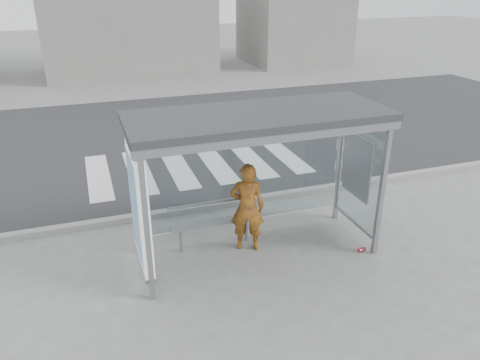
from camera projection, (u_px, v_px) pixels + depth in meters
name	position (u px, v px, depth m)	size (l,w,h in m)	color
ground	(257.00, 252.00, 8.49)	(80.00, 80.00, 0.00)	slate
road	(176.00, 136.00, 14.54)	(30.00, 10.00, 0.01)	#262628
curb	(225.00, 203.00, 10.15)	(30.00, 0.18, 0.12)	gray
crosswalk	(196.00, 164.00, 12.38)	(5.55, 3.00, 0.00)	silver
bus_shelter	(236.00, 151.00, 7.63)	(4.25, 1.65, 2.62)	gray
building_center	(127.00, 20.00, 23.02)	(8.00, 5.00, 5.00)	slate
person	(247.00, 207.00, 8.30)	(0.61, 0.40, 1.67)	#C24C12
bench	(213.00, 221.00, 8.52)	(1.61, 0.31, 0.83)	gray
soda_can	(362.00, 249.00, 8.51)	(0.07, 0.07, 0.13)	#C23947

